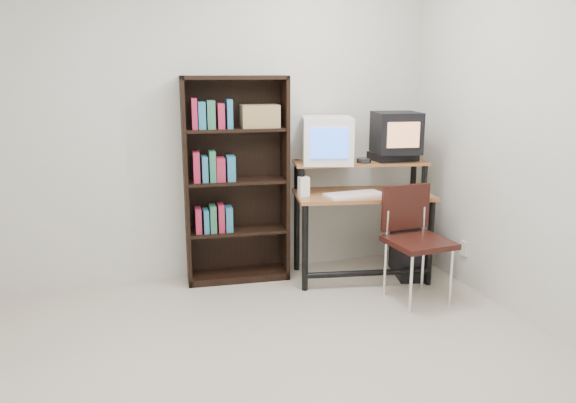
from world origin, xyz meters
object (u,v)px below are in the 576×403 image
object	(u,v)px
pc_tower	(407,251)
school_chair	(414,231)
crt_monitor	(327,140)
crt_tv	(396,133)
computer_desk	(362,199)
bookshelf	(236,177)

from	to	relation	value
pc_tower	school_chair	size ratio (longest dim) A/B	0.52
crt_monitor	crt_tv	bearing A→B (deg)	2.84
computer_desk	bookshelf	size ratio (longest dim) A/B	0.71
crt_monitor	pc_tower	size ratio (longest dim) A/B	1.11
pc_tower	bookshelf	size ratio (longest dim) A/B	0.27
pc_tower	computer_desk	bearing A→B (deg)	-177.94
pc_tower	crt_tv	bearing A→B (deg)	147.07
computer_desk	bookshelf	bearing A→B (deg)	174.86
computer_desk	pc_tower	world-z (taller)	computer_desk
crt_monitor	bookshelf	distance (m)	0.81
computer_desk	bookshelf	xyz separation A→B (m)	(-1.00, 0.29, 0.19)
computer_desk	crt_monitor	bearing A→B (deg)	160.29
school_chair	bookshelf	world-z (taller)	bookshelf
school_chair	bookshelf	xyz separation A→B (m)	(-1.19, 0.83, 0.33)
crt_tv	school_chair	world-z (taller)	crt_tv
crt_monitor	pc_tower	xyz separation A→B (m)	(0.66, -0.24, -0.95)
crt_monitor	bookshelf	bearing A→B (deg)	-173.81
crt_tv	school_chair	size ratio (longest dim) A/B	0.47
school_chair	crt_monitor	bearing A→B (deg)	118.58
computer_desk	crt_monitor	xyz separation A→B (m)	(-0.26, 0.15, 0.48)
crt_monitor	school_chair	world-z (taller)	crt_monitor
crt_monitor	crt_tv	size ratio (longest dim) A/B	1.21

